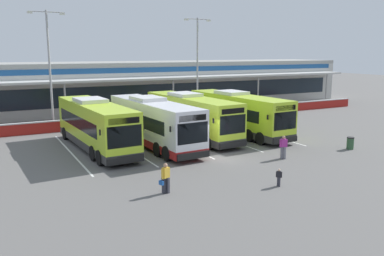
# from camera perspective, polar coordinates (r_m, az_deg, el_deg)

# --- Properties ---
(ground_plane) EXTENTS (200.00, 200.00, 0.00)m
(ground_plane) POSITION_cam_1_polar(r_m,az_deg,el_deg) (28.04, 2.75, -4.25)
(ground_plane) COLOR #605E5B
(terminal_building) EXTENTS (70.00, 13.00, 6.00)m
(terminal_building) POSITION_cam_1_polar(r_m,az_deg,el_deg) (52.23, -12.50, 5.88)
(terminal_building) COLOR #B7B7B2
(terminal_building) RESTS_ON ground
(red_barrier_wall) EXTENTS (60.00, 0.40, 1.10)m
(red_barrier_wall) POSITION_cam_1_polar(r_m,az_deg,el_deg) (40.79, -7.67, 1.23)
(red_barrier_wall) COLOR maroon
(red_barrier_wall) RESTS_ON ground
(coach_bus_leftmost) EXTENTS (3.41, 12.26, 3.78)m
(coach_bus_leftmost) POSITION_cam_1_polar(r_m,az_deg,el_deg) (31.04, -13.64, 0.31)
(coach_bus_leftmost) COLOR #B7DB2D
(coach_bus_leftmost) RESTS_ON ground
(coach_bus_left_centre) EXTENTS (3.41, 12.26, 3.78)m
(coach_bus_left_centre) POSITION_cam_1_polar(r_m,az_deg,el_deg) (31.38, -5.56, 0.68)
(coach_bus_left_centre) COLOR silver
(coach_bus_left_centre) RESTS_ON ground
(coach_bus_centre) EXTENTS (3.41, 12.26, 3.78)m
(coach_bus_centre) POSITION_cam_1_polar(r_m,az_deg,el_deg) (34.33, -0.17, 1.61)
(coach_bus_centre) COLOR #B7DB2D
(coach_bus_centre) RESTS_ON ground
(coach_bus_right_centre) EXTENTS (3.41, 12.26, 3.78)m
(coach_bus_right_centre) POSITION_cam_1_polar(r_m,az_deg,el_deg) (36.15, 6.52, 2.00)
(coach_bus_right_centre) COLOR #B7DB2D
(coach_bus_right_centre) RESTS_ON ground
(bay_stripe_far_west) EXTENTS (0.14, 13.00, 0.01)m
(bay_stripe_far_west) POSITION_cam_1_polar(r_m,az_deg,el_deg) (30.65, -16.89, -3.39)
(bay_stripe_far_west) COLOR silver
(bay_stripe_far_west) RESTS_ON ground
(bay_stripe_west) EXTENTS (0.14, 13.00, 0.01)m
(bay_stripe_west) POSITION_cam_1_polar(r_m,az_deg,el_deg) (31.67, -9.42, -2.62)
(bay_stripe_west) COLOR silver
(bay_stripe_west) RESTS_ON ground
(bay_stripe_mid_west) EXTENTS (0.14, 13.00, 0.01)m
(bay_stripe_mid_west) POSITION_cam_1_polar(r_m,az_deg,el_deg) (33.19, -2.53, -1.86)
(bay_stripe_mid_west) COLOR silver
(bay_stripe_mid_west) RESTS_ON ground
(bay_stripe_centre) EXTENTS (0.14, 13.00, 0.01)m
(bay_stripe_centre) POSITION_cam_1_polar(r_m,az_deg,el_deg) (35.14, 3.67, -1.15)
(bay_stripe_centre) COLOR silver
(bay_stripe_centre) RESTS_ON ground
(bay_stripe_mid_east) EXTENTS (0.14, 13.00, 0.01)m
(bay_stripe_mid_east) POSITION_cam_1_polar(r_m,az_deg,el_deg) (37.47, 9.15, -0.52)
(bay_stripe_mid_east) COLOR silver
(bay_stripe_mid_east) RESTS_ON ground
(pedestrian_with_handbag) EXTENTS (0.65, 0.39, 1.62)m
(pedestrian_with_handbag) POSITION_cam_1_polar(r_m,az_deg,el_deg) (20.95, -3.82, -7.06)
(pedestrian_with_handbag) COLOR #33333D
(pedestrian_with_handbag) RESTS_ON ground
(pedestrian_in_dark_coat) EXTENTS (0.52, 0.40, 1.62)m
(pedestrian_in_dark_coat) POSITION_cam_1_polar(r_m,az_deg,el_deg) (28.24, 12.91, -2.57)
(pedestrian_in_dark_coat) COLOR slate
(pedestrian_in_dark_coat) RESTS_ON ground
(pedestrian_child) EXTENTS (0.27, 0.28, 1.00)m
(pedestrian_child) POSITION_cam_1_polar(r_m,az_deg,el_deg) (22.55, 12.30, -6.83)
(pedestrian_child) COLOR #33333D
(pedestrian_child) RESTS_ON ground
(lamp_post_west) EXTENTS (3.24, 0.28, 11.00)m
(lamp_post_west) POSITION_cam_1_polar(r_m,az_deg,el_deg) (39.76, -19.68, 8.77)
(lamp_post_west) COLOR #9E9EA3
(lamp_post_west) RESTS_ON ground
(lamp_post_centre) EXTENTS (3.24, 0.28, 11.00)m
(lamp_post_centre) POSITION_cam_1_polar(r_m,az_deg,el_deg) (45.68, 0.78, 9.57)
(lamp_post_centre) COLOR #9E9EA3
(lamp_post_centre) RESTS_ON ground
(litter_bin) EXTENTS (0.54, 0.54, 0.93)m
(litter_bin) POSITION_cam_1_polar(r_m,az_deg,el_deg) (32.60, 21.65, -2.02)
(litter_bin) COLOR #2D5133
(litter_bin) RESTS_ON ground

